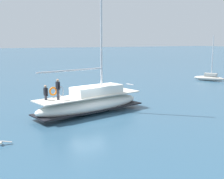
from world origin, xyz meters
TOP-DOWN VIEW (x-y plane):
  - ground_plane at (0.00, 0.00)m, footprint 400.00×400.00m
  - main_sailboat at (-0.52, 0.50)m, footprint 4.49×9.89m
  - moored_catamaran at (-10.49, 23.33)m, footprint 4.33×3.12m
  - seagull at (4.07, -6.93)m, footprint 0.48×1.19m

SIDE VIEW (x-z plane):
  - ground_plane at x=0.00m, z-range 0.00..0.00m
  - seagull at x=4.07m, z-range 0.07..0.25m
  - moored_catamaran at x=-10.49m, z-range -2.74..3.73m
  - main_sailboat at x=-0.52m, z-range -5.72..7.54m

